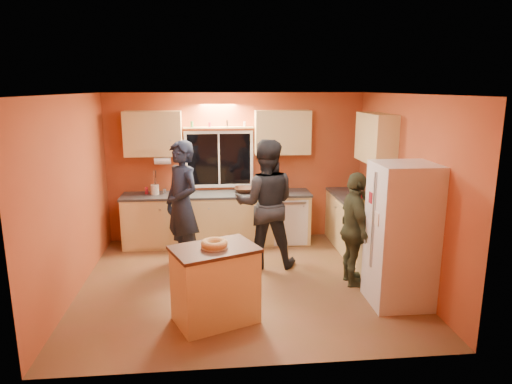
{
  "coord_description": "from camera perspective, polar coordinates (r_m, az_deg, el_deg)",
  "views": [
    {
      "loc": [
        -0.43,
        -5.97,
        2.69
      ],
      "look_at": [
        0.2,
        0.4,
        1.21
      ],
      "focal_mm": 32.0,
      "sensor_mm": 36.0,
      "label": 1
    }
  ],
  "objects": [
    {
      "name": "back_counter",
      "position": [
        8.01,
        -2.23,
        -3.26
      ],
      "size": [
        4.23,
        0.62,
        0.9
      ],
      "color": "#DEBC75",
      "rests_on": "ground"
    },
    {
      "name": "island",
      "position": [
        5.41,
        -5.12,
        -11.38
      ],
      "size": [
        1.11,
        0.95,
        0.91
      ],
      "rotation": [
        0.0,
        0.0,
        0.39
      ],
      "color": "#DEBC75",
      "rests_on": "ground"
    },
    {
      "name": "person_left",
      "position": [
        6.93,
        -9.23,
        -1.58
      ],
      "size": [
        0.78,
        0.84,
        1.93
      ],
      "primitive_type": "imported",
      "rotation": [
        0.0,
        0.0,
        -0.96
      ],
      "color": "black",
      "rests_on": "ground"
    },
    {
      "name": "red_box",
      "position": [
        7.71,
        12.67,
        -0.48
      ],
      "size": [
        0.19,
        0.17,
        0.07
      ],
      "primitive_type": "cube",
      "rotation": [
        0.0,
        0.0,
        0.37
      ],
      "color": "maroon",
      "rests_on": "right_counter"
    },
    {
      "name": "mixing_bowl",
      "position": [
        7.92,
        -1.44,
        0.27
      ],
      "size": [
        0.41,
        0.41,
        0.09
      ],
      "primitive_type": "imported",
      "rotation": [
        0.0,
        0.0,
        -0.13
      ],
      "color": "black",
      "rests_on": "back_counter"
    },
    {
      "name": "right_counter",
      "position": [
        7.25,
        13.89,
        -5.38
      ],
      "size": [
        0.62,
        1.84,
        0.9
      ],
      "color": "#DEBC75",
      "rests_on": "ground"
    },
    {
      "name": "ground",
      "position": [
        6.56,
        -1.42,
        -11.19
      ],
      "size": [
        4.5,
        4.5,
        0.0
      ],
      "primitive_type": "plane",
      "color": "brown",
      "rests_on": "ground"
    },
    {
      "name": "person_right",
      "position": [
        6.38,
        12.22,
        -4.6
      ],
      "size": [
        0.4,
        0.93,
        1.58
      ],
      "primitive_type": "imported",
      "rotation": [
        0.0,
        0.0,
        1.56
      ],
      "color": "#343A24",
      "rests_on": "ground"
    },
    {
      "name": "room_shell",
      "position": [
        6.5,
        -0.71,
        3.5
      ],
      "size": [
        4.54,
        4.04,
        2.61
      ],
      "color": "#B3562E",
      "rests_on": "ground"
    },
    {
      "name": "utensil_crock",
      "position": [
        7.95,
        -12.53,
        0.3
      ],
      "size": [
        0.14,
        0.14,
        0.17
      ],
      "primitive_type": "cylinder",
      "color": "beige",
      "rests_on": "back_counter"
    },
    {
      "name": "potted_plant",
      "position": [
        7.03,
        14.12,
        -0.8
      ],
      "size": [
        0.33,
        0.31,
        0.32
      ],
      "primitive_type": "imported",
      "rotation": [
        0.0,
        0.0,
        -0.21
      ],
      "color": "gray",
      "rests_on": "right_counter"
    },
    {
      "name": "refrigerator",
      "position": [
        5.94,
        17.7,
        -5.16
      ],
      "size": [
        0.72,
        0.7,
        1.8
      ],
      "primitive_type": "cube",
      "color": "silver",
      "rests_on": "ground"
    },
    {
      "name": "bundt_pastry",
      "position": [
        5.22,
        -5.23,
        -6.45
      ],
      "size": [
        0.31,
        0.31,
        0.09
      ],
      "primitive_type": "torus",
      "color": "tan",
      "rests_on": "island"
    },
    {
      "name": "person_center",
      "position": [
        6.87,
        1.19,
        -1.47
      ],
      "size": [
        1.02,
        0.84,
        1.94
      ],
      "primitive_type": "imported",
      "rotation": [
        0.0,
        0.0,
        3.03
      ],
      "color": "black",
      "rests_on": "ground"
    }
  ]
}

